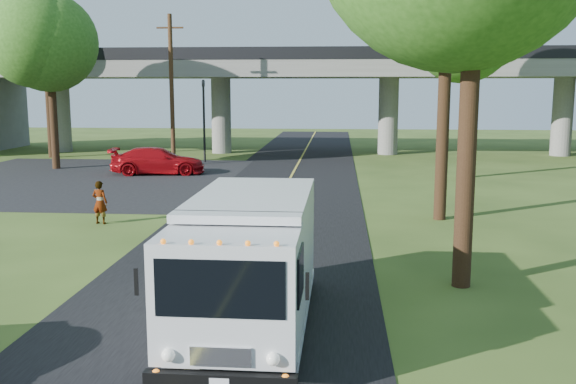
# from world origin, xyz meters

# --- Properties ---
(ground) EXTENTS (120.00, 120.00, 0.00)m
(ground) POSITION_xyz_m (0.00, 0.00, 0.00)
(ground) COLOR #374D1B
(ground) RESTS_ON ground
(road) EXTENTS (7.00, 90.00, 0.02)m
(road) POSITION_xyz_m (0.00, 10.00, 0.01)
(road) COLOR black
(road) RESTS_ON ground
(parking_lot) EXTENTS (16.00, 18.00, 0.01)m
(parking_lot) POSITION_xyz_m (-11.00, 18.00, 0.01)
(parking_lot) COLOR black
(parking_lot) RESTS_ON ground
(lane_line) EXTENTS (0.12, 90.00, 0.01)m
(lane_line) POSITION_xyz_m (0.00, 10.00, 0.03)
(lane_line) COLOR gold
(lane_line) RESTS_ON road
(overpass) EXTENTS (54.00, 10.00, 7.30)m
(overpass) POSITION_xyz_m (0.00, 32.00, 4.56)
(overpass) COLOR slate
(overpass) RESTS_ON ground
(traffic_signal) EXTENTS (0.18, 0.22, 5.20)m
(traffic_signal) POSITION_xyz_m (-6.00, 26.00, 3.20)
(traffic_signal) COLOR black
(traffic_signal) RESTS_ON ground
(utility_pole) EXTENTS (1.60, 0.26, 9.00)m
(utility_pole) POSITION_xyz_m (-7.50, 24.00, 4.59)
(utility_pole) COLOR #472D19
(utility_pole) RESTS_ON ground
(tree_right_far) EXTENTS (5.77, 5.67, 10.99)m
(tree_right_far) POSITION_xyz_m (9.21, 19.84, 8.30)
(tree_right_far) COLOR #382314
(tree_right_far) RESTS_ON ground
(tree_left_lot) EXTENTS (5.60, 5.50, 10.50)m
(tree_left_lot) POSITION_xyz_m (-13.79, 21.84, 7.90)
(tree_left_lot) COLOR #382314
(tree_left_lot) RESTS_ON ground
(tree_left_far) EXTENTS (5.26, 5.16, 9.89)m
(tree_left_far) POSITION_xyz_m (-16.79, 27.84, 7.45)
(tree_left_far) COLOR #382314
(tree_left_far) RESTS_ON ground
(step_van) EXTENTS (2.34, 6.27, 2.62)m
(step_van) POSITION_xyz_m (0.81, -2.18, 1.43)
(step_van) COLOR silver
(step_van) RESTS_ON ground
(red_sedan) EXTENTS (5.33, 2.78, 1.48)m
(red_sedan) POSITION_xyz_m (-7.38, 20.16, 0.74)
(red_sedan) COLOR #A0090F
(red_sedan) RESTS_ON ground
(pedestrian) EXTENTS (0.61, 0.45, 1.52)m
(pedestrian) POSITION_xyz_m (-5.77, 7.26, 0.76)
(pedestrian) COLOR gray
(pedestrian) RESTS_ON ground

